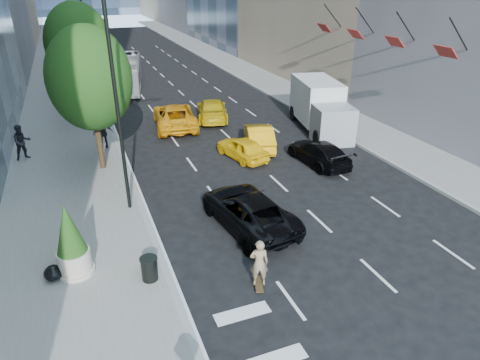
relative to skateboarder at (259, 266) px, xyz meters
name	(u,v)px	position (x,y,z in m)	size (l,w,h in m)	color
ground	(299,225)	(3.20, 3.00, -0.87)	(160.00, 160.00, 0.00)	black
sidewalk_left	(62,87)	(-5.80, 33.00, -0.80)	(6.00, 120.00, 0.15)	slate
sidewalk_right	(248,72)	(13.20, 33.00, -0.80)	(4.00, 120.00, 0.15)	slate
lamp_near	(119,82)	(-3.12, 7.00, 4.94)	(2.13, 0.22, 10.00)	black
lamp_far	(88,31)	(-3.12, 25.00, 4.94)	(2.13, 0.22, 10.00)	black
tree_near	(90,79)	(-4.00, 12.00, 4.10)	(4.20, 4.20, 7.46)	black
tree_mid	(79,44)	(-4.00, 22.00, 4.44)	(4.50, 4.50, 7.99)	black
tree_far	(73,33)	(-4.00, 35.00, 3.75)	(3.90, 3.90, 6.92)	black
traffic_signal	(78,28)	(-3.20, 43.00, 3.36)	(2.48, 0.53, 5.20)	black
facade_flags	(376,34)	(13.84, 13.00, 5.31)	(1.85, 13.30, 2.05)	black
skateboarder	(259,266)	(0.00, 0.00, 0.00)	(0.64, 0.42, 1.74)	#866F53
black_sedan_lincoln	(248,210)	(1.20, 3.82, -0.13)	(2.45, 5.32, 1.48)	black
black_sedan_mercedes	(319,153)	(7.40, 8.48, -0.22)	(1.84, 4.52, 1.31)	black
taxi_a	(242,148)	(3.70, 10.77, -0.23)	(1.51, 3.75, 1.28)	yellow
taxi_b	(259,136)	(5.29, 12.00, -0.14)	(1.54, 4.42, 1.46)	#F1A20C
taxi_c	(175,116)	(1.42, 17.74, -0.06)	(2.69, 5.82, 1.62)	orange
taxi_d	(212,109)	(4.40, 18.50, -0.13)	(2.08, 5.12, 1.48)	gold
city_bus	(127,73)	(0.00, 30.44, 0.57)	(2.42, 10.36, 2.88)	#B3B5B9
box_truck	(320,106)	(10.46, 13.54, 0.78)	(3.81, 7.14, 3.24)	silver
pedestrian_a	(22,142)	(-8.00, 14.92, 0.29)	(0.98, 0.76, 2.02)	black
pedestrian_b	(103,133)	(-3.60, 14.99, 0.24)	(1.13, 0.47, 1.93)	black
trash_can	(149,269)	(-3.40, 1.58, -0.30)	(0.56, 0.56, 0.84)	black
planter_shrub	(71,242)	(-5.75, 2.90, 0.57)	(1.13, 1.13, 2.71)	#BFB39F
garbage_bags	(63,266)	(-6.16, 3.04, -0.43)	(1.22, 1.18, 0.60)	black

